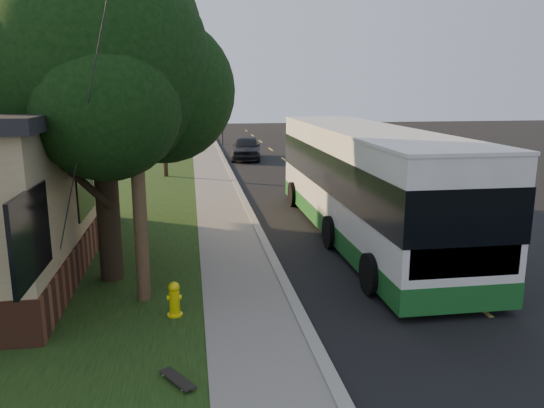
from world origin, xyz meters
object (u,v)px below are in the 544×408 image
at_px(skateboard_main, 177,379).
at_px(traffic_signal, 222,106).
at_px(bare_tree_near, 164,137).
at_px(distant_car, 246,148).
at_px(leafy_tree, 101,69).
at_px(transit_bus, 364,180).
at_px(bare_tree_far, 178,124).
at_px(skateboarder, 109,242).
at_px(utility_pole, 133,93).
at_px(fire_hydrant, 174,299).

bearing_deg(skateboard_main, traffic_signal, 85.32).
height_order(bare_tree_near, distant_car, bare_tree_near).
relative_size(leafy_tree, transit_bus, 0.60).
distance_m(transit_bus, distant_car, 19.25).
bearing_deg(bare_tree_far, skateboard_main, -89.12).
xyz_separation_m(bare_tree_far, skateboard_main, (0.50, -32.64, -1.88)).
distance_m(bare_tree_near, bare_tree_far, 12.01).
distance_m(leafy_tree, bare_tree_far, 27.56).
bearing_deg(skateboarder, skateboard_main, 144.58).
bearing_deg(utility_pole, transit_bus, 33.77).
xyz_separation_m(leafy_tree, distant_car, (5.67, 21.88, -4.38)).
bearing_deg(fire_hydrant, traffic_signal, 84.79).
bearing_deg(skateboarder, leafy_tree, -145.38).
height_order(utility_pole, leafy_tree, utility_pole).
bearing_deg(bare_tree_near, fire_hydrant, -87.14).
distance_m(bare_tree_near, transit_bus, 14.32).
relative_size(fire_hydrant, skateboard_main, 0.91).
bearing_deg(fire_hydrant, transit_bus, 42.58).
bearing_deg(leafy_tree, fire_hydrant, -59.33).
height_order(skateboarder, skateboard_main, skateboarder).
xyz_separation_m(leafy_tree, traffic_signal, (4.67, 31.35, -2.00)).
relative_size(fire_hydrant, leafy_tree, 0.09).
relative_size(utility_pole, leafy_tree, 1.16).
height_order(fire_hydrant, leafy_tree, leafy_tree).
bearing_deg(distant_car, skateboard_main, -91.47).
distance_m(bare_tree_far, transit_bus, 25.40).
bearing_deg(bare_tree_far, bare_tree_near, -92.39).
xyz_separation_m(leafy_tree, skateboarder, (-0.09, 0.00, -4.19)).
bearing_deg(traffic_signal, skateboarder, -98.63).
bearing_deg(skateboarder, distant_car, -68.53).
height_order(fire_hydrant, skateboard_main, fire_hydrant).
height_order(utility_pole, skateboard_main, utility_pole).
xyz_separation_m(leafy_tree, skateboard_main, (1.67, -5.29, -5.04)).
xyz_separation_m(traffic_signal, skateboarder, (-4.76, -31.35, -2.19)).
xyz_separation_m(bare_tree_near, skateboard_main, (1.00, -20.64, -2.02)).
bearing_deg(skateboard_main, distant_car, 81.62).
bearing_deg(leafy_tree, transit_bus, 20.20).
relative_size(skateboarder, skateboard_main, 2.22).
height_order(fire_hydrant, traffic_signal, traffic_signal).
relative_size(bare_tree_near, skateboarder, 2.38).
bearing_deg(bare_tree_far, transit_bus, -75.74).
relative_size(bare_tree_near, skateboard_main, 5.30).
bearing_deg(transit_bus, traffic_signal, 95.50).
bearing_deg(transit_bus, distant_car, 95.25).
height_order(bare_tree_far, skateboard_main, bare_tree_far).
relative_size(bare_tree_far, traffic_signal, 0.73).
relative_size(fire_hydrant, distant_car, 0.16).
xyz_separation_m(fire_hydrant, bare_tree_near, (-0.90, 18.00, 1.72)).
relative_size(leafy_tree, distant_car, 1.70).
bearing_deg(distant_car, transit_bus, -77.85).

